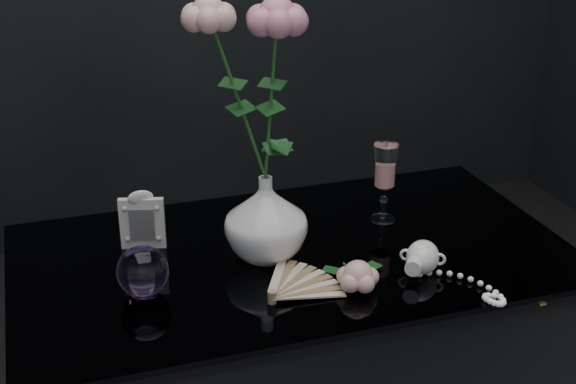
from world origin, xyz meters
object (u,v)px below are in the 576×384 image
object	(u,v)px
wine_glass	(384,183)
pearl_jar	(423,256)
loose_rose	(358,276)
vase	(266,218)
paperweight	(143,271)
picture_frame	(142,219)

from	to	relation	value
wine_glass	pearl_jar	xyz separation A→B (m)	(-0.02, -0.22, -0.05)
wine_glass	pearl_jar	world-z (taller)	wine_glass
wine_glass	loose_rose	world-z (taller)	wine_glass
vase	paperweight	size ratio (longest dim) A/B	1.80
vase	pearl_jar	distance (m)	0.30
paperweight	pearl_jar	world-z (taller)	paperweight
paperweight	pearl_jar	distance (m)	0.50
vase	pearl_jar	world-z (taller)	vase
loose_rose	pearl_jar	bearing A→B (deg)	15.57
vase	loose_rose	size ratio (longest dim) A/B	0.99
wine_glass	pearl_jar	size ratio (longest dim) A/B	0.77
picture_frame	pearl_jar	xyz separation A→B (m)	(0.47, -0.25, -0.03)
paperweight	loose_rose	xyz separation A→B (m)	(0.36, -0.10, -0.02)
picture_frame	loose_rose	bearing A→B (deg)	-24.52
vase	picture_frame	world-z (taller)	vase
paperweight	wine_glass	bearing A→B (deg)	15.19
pearl_jar	loose_rose	bearing A→B (deg)	-135.58
picture_frame	loose_rose	world-z (taller)	picture_frame
wine_glass	loose_rose	xyz separation A→B (m)	(-0.16, -0.24, -0.06)
vase	wine_glass	world-z (taller)	wine_glass
vase	paperweight	bearing A→B (deg)	-165.18
vase	paperweight	distance (m)	0.25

